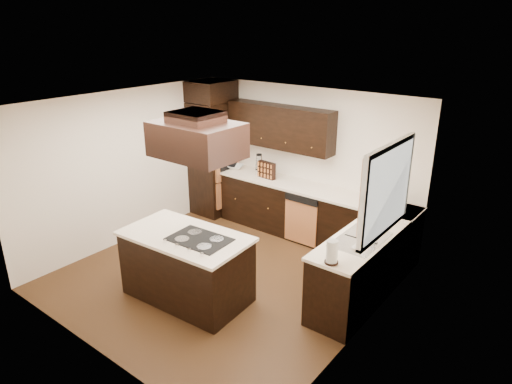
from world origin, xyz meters
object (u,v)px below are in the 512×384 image
(oven_column, at_px, (213,158))
(spice_rack, at_px, (267,170))
(island, at_px, (187,268))
(range_hood, at_px, (197,140))

(oven_column, relative_size, spice_rack, 6.06)
(oven_column, relative_size, island, 1.32)
(spice_rack, bearing_deg, range_hood, -67.29)
(oven_column, distance_m, spice_rack, 1.22)
(range_hood, height_order, spice_rack, range_hood)
(island, bearing_deg, range_hood, 44.88)
(island, distance_m, range_hood, 1.73)
(oven_column, height_order, island, oven_column)
(oven_column, bearing_deg, range_hood, -50.26)
(island, height_order, range_hood, range_hood)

